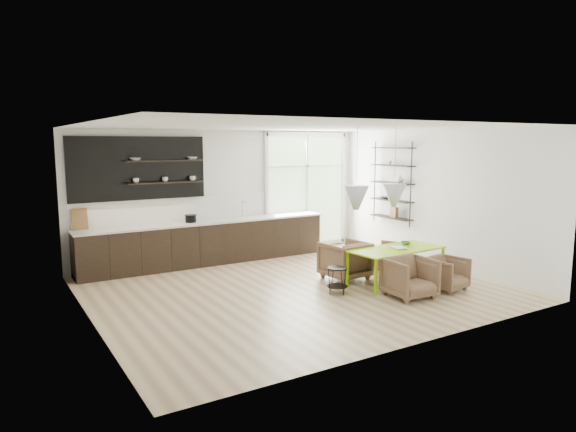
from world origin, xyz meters
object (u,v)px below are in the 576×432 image
(armchair_front_left, at_px, (410,278))
(wire_stool, at_px, (337,277))
(armchair_back_left, at_px, (345,260))
(armchair_front_right, at_px, (446,274))
(dining_table, at_px, (396,251))
(armchair_back_right, at_px, (389,257))

(armchair_front_left, xyz_separation_m, wire_stool, (-0.93, 0.82, -0.04))
(armchair_back_left, height_order, armchair_front_right, armchair_back_left)
(dining_table, distance_m, wire_stool, 1.37)
(armchair_front_right, bearing_deg, wire_stool, 145.67)
(armchair_back_right, relative_size, armchair_front_left, 0.88)
(armchair_front_right, xyz_separation_m, wire_stool, (-1.81, 0.83, 0.00))
(dining_table, relative_size, armchair_front_left, 2.48)
(armchair_back_right, bearing_deg, armchair_back_left, -25.49)
(armchair_back_right, height_order, armchair_front_left, armchair_front_left)
(dining_table, bearing_deg, armchair_back_right, 53.84)
(dining_table, xyz_separation_m, armchair_back_left, (-0.61, 0.77, -0.25))
(armchair_front_right, distance_m, wire_stool, 1.99)
(armchair_back_left, bearing_deg, armchair_back_right, 172.75)
(armchair_back_left, xyz_separation_m, wire_stool, (-0.71, -0.72, -0.07))
(armchair_back_left, distance_m, armchair_front_left, 1.55)
(dining_table, xyz_separation_m, wire_stool, (-1.33, 0.05, -0.32))
(armchair_front_left, bearing_deg, dining_table, 66.59)
(armchair_front_right, bearing_deg, armchair_back_right, 81.18)
(armchair_back_left, relative_size, armchair_front_left, 1.07)
(armchair_front_left, bearing_deg, armchair_front_right, 3.31)
(armchair_front_left, xyz_separation_m, armchair_front_right, (0.88, -0.01, -0.05))
(armchair_back_left, bearing_deg, dining_table, 124.76)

